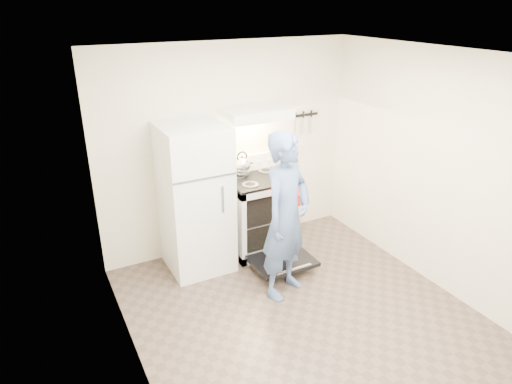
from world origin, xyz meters
TOP-DOWN VIEW (x-y plane):
  - floor at (0.00, 0.00)m, footprint 3.60×3.60m
  - back_wall at (0.00, 1.80)m, footprint 3.20×0.02m
  - refrigerator at (-0.58, 1.45)m, footprint 0.70×0.70m
  - stove_body at (0.23, 1.48)m, footprint 0.76×0.65m
  - cooktop at (0.23, 1.48)m, footprint 0.76×0.65m
  - backsplash at (0.23, 1.76)m, footprint 0.76×0.07m
  - oven_door at (0.23, 0.88)m, footprint 0.70×0.54m
  - oven_rack at (0.23, 1.48)m, footprint 0.60×0.52m
  - range_hood at (0.23, 1.55)m, footprint 0.76×0.50m
  - knife_strip at (1.05, 1.79)m, footprint 0.40×0.02m
  - pizza_stone at (0.17, 1.49)m, footprint 0.31×0.31m
  - tea_kettle at (0.09, 1.63)m, footprint 0.25×0.21m
  - utensil_jar at (0.43, 1.22)m, footprint 0.12×0.12m
  - person at (0.05, 0.53)m, footprint 0.77×0.67m
  - dutch_oven at (0.32, 0.88)m, footprint 0.34×0.27m

SIDE VIEW (x-z plane):
  - floor at x=0.00m, z-range 0.00..0.00m
  - oven_door at x=0.23m, z-range 0.10..0.15m
  - oven_rack at x=0.23m, z-range 0.43..0.45m
  - pizza_stone at x=0.17m, z-range 0.45..0.46m
  - stove_body at x=0.23m, z-range 0.00..0.92m
  - refrigerator at x=-0.58m, z-range 0.00..1.70m
  - person at x=0.05m, z-range 0.00..1.77m
  - dutch_oven at x=0.32m, z-range 0.80..1.02m
  - cooktop at x=0.23m, z-range 0.92..0.95m
  - utensil_jar at x=0.43m, z-range 0.98..1.11m
  - backsplash at x=0.23m, z-range 0.95..1.15m
  - tea_kettle at x=0.09m, z-range 0.95..1.25m
  - back_wall at x=0.00m, z-range 0.00..2.50m
  - knife_strip at x=1.05m, z-range 1.54..1.56m
  - range_hood at x=0.23m, z-range 1.65..1.77m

